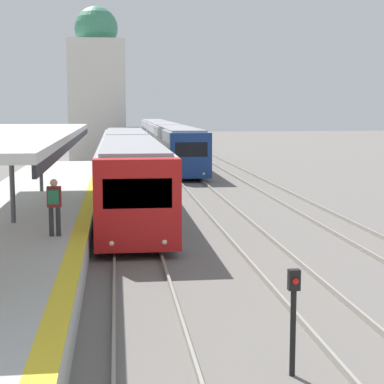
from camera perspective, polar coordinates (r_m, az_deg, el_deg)
The scene contains 6 objects.
platform_canopy at distance 21.27m, azimuth -15.72°, elevation 4.84°, with size 4.00×20.12×2.93m.
person_on_platform at distance 18.86m, azimuth -12.16°, elevation -0.93°, with size 0.40×0.40×1.66m.
train_near at distance 33.87m, azimuth -5.71°, elevation 2.67°, with size 2.66×29.65×3.19m.
train_far at distance 61.29m, azimuth -2.49°, elevation 4.83°, with size 2.59×44.26×3.19m.
signal_post_near at distance 11.23m, azimuth 9.01°, elevation -10.36°, with size 0.20×0.21×1.88m.
distant_domed_building at distance 53.76m, azimuth -8.41°, elevation 8.95°, with size 4.54×4.54×12.75m.
Camera 1 is at (-0.62, -5.47, 4.58)m, focal length 60.00 mm.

